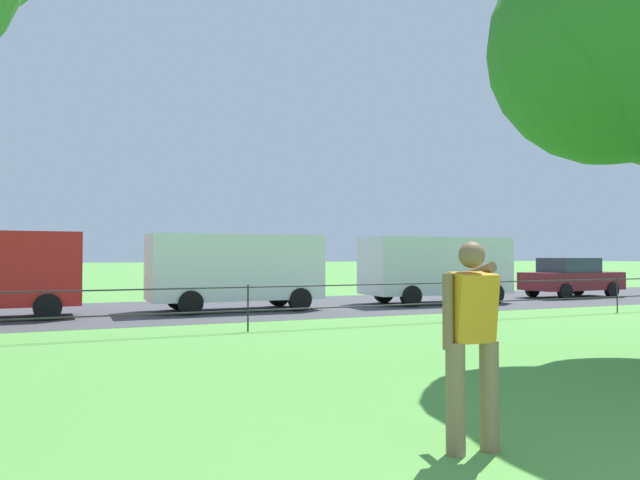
{
  "coord_description": "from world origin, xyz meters",
  "views": [
    {
      "loc": [
        -3.64,
        -0.58,
        1.62
      ],
      "look_at": [
        -0.11,
        7.64,
        1.86
      ],
      "focal_mm": 33.57,
      "sensor_mm": 36.0,
      "label": 1
    }
  ],
  "objects_px": {
    "person_thrower": "(471,338)",
    "car_maroon_left": "(571,277)",
    "panel_van_far_right": "(436,266)",
    "panel_van_right": "(236,268)"
  },
  "relations": [
    {
      "from": "panel_van_right",
      "to": "panel_van_far_right",
      "type": "height_order",
      "value": "same"
    },
    {
      "from": "person_thrower",
      "to": "car_maroon_left",
      "type": "height_order",
      "value": "person_thrower"
    },
    {
      "from": "panel_van_far_right",
      "to": "car_maroon_left",
      "type": "bearing_deg",
      "value": 3.7
    },
    {
      "from": "panel_van_far_right",
      "to": "panel_van_right",
      "type": "bearing_deg",
      "value": 179.15
    },
    {
      "from": "person_thrower",
      "to": "car_maroon_left",
      "type": "bearing_deg",
      "value": 41.83
    },
    {
      "from": "person_thrower",
      "to": "panel_van_right",
      "type": "xyz_separation_m",
      "value": [
        1.58,
        13.23,
        0.33
      ]
    },
    {
      "from": "panel_van_right",
      "to": "car_maroon_left",
      "type": "height_order",
      "value": "panel_van_right"
    },
    {
      "from": "person_thrower",
      "to": "panel_van_right",
      "type": "height_order",
      "value": "panel_van_right"
    },
    {
      "from": "panel_van_right",
      "to": "car_maroon_left",
      "type": "xyz_separation_m",
      "value": [
        13.55,
        0.32,
        -0.49
      ]
    },
    {
      "from": "panel_van_far_right",
      "to": "car_maroon_left",
      "type": "relative_size",
      "value": 1.25
    }
  ]
}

